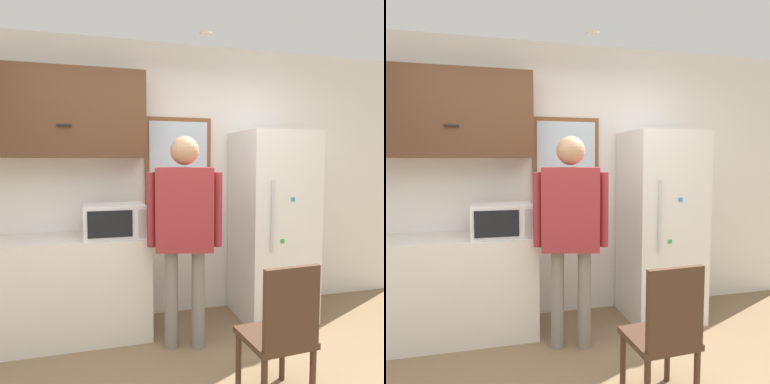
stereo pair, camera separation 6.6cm
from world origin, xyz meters
TOP-DOWN VIEW (x-y plane):
  - back_wall at (0.00, 1.83)m, footprint 6.00×0.06m
  - counter at (-1.13, 1.50)m, footprint 2.14×0.60m
  - upper_cabinets at (-1.13, 1.63)m, footprint 2.14×0.35m
  - microwave at (-0.36, 1.43)m, footprint 0.52×0.39m
  - person at (0.18, 1.06)m, footprint 0.60×0.32m
  - refrigerator at (1.18, 1.45)m, footprint 0.68×0.71m
  - chair at (0.57, 0.16)m, footprint 0.43×0.43m
  - window at (0.30, 1.79)m, footprint 0.67×0.05m
  - ceiling_light at (0.46, 1.40)m, footprint 0.11×0.11m

SIDE VIEW (x-z plane):
  - counter at x=-1.13m, z-range 0.00..0.89m
  - chair at x=0.57m, z-range 0.04..0.96m
  - refrigerator at x=1.18m, z-range 0.00..1.83m
  - microwave at x=-0.36m, z-range 0.89..1.18m
  - person at x=0.18m, z-range 0.20..1.95m
  - back_wall at x=0.00m, z-range 0.00..2.70m
  - window at x=0.30m, z-range 0.96..1.98m
  - upper_cabinets at x=-1.13m, z-range 1.58..2.35m
  - ceiling_light at x=0.46m, z-range 2.67..2.69m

